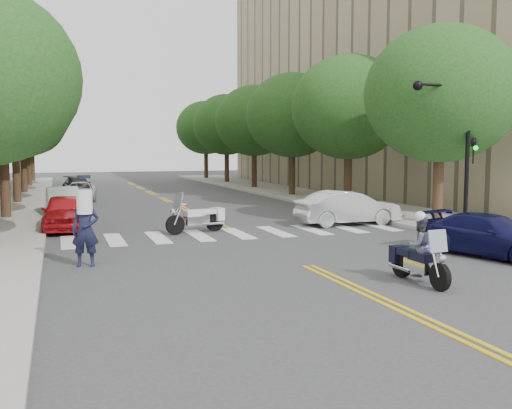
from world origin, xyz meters
name	(u,v)px	position (x,y,z in m)	size (l,w,h in m)	color
ground	(308,266)	(0.00, 0.00, 0.00)	(140.00, 140.00, 0.00)	#38383A
sidewalk_left	(5,203)	(-9.50, 22.00, 0.07)	(5.00, 60.00, 0.15)	#9E9991
sidewalk_right	(301,195)	(9.50, 22.00, 0.07)	(5.00, 60.00, 0.15)	#9E9991
building_right	(463,57)	(26.00, 26.00, 11.00)	(26.00, 44.00, 22.00)	tan
tree_l_1	(1,98)	(-8.80, 14.00, 5.55)	(6.40, 6.40, 8.45)	#382316
tree_l_2	(14,109)	(-8.80, 22.00, 5.55)	(6.40, 6.40, 8.45)	#382316
tree_l_3	(22,117)	(-8.80, 30.00, 5.55)	(6.40, 6.40, 8.45)	#382316
tree_l_4	(27,122)	(-8.80, 38.00, 5.55)	(6.40, 6.40, 8.45)	#382316
tree_l_5	(31,125)	(-8.80, 46.00, 5.55)	(6.40, 6.40, 8.45)	#382316
tree_r_0	(441,94)	(8.80, 6.00, 5.55)	(6.40, 6.40, 8.45)	#382316
tree_r_1	(349,107)	(8.80, 14.00, 5.55)	(6.40, 6.40, 8.45)	#382316
tree_r_2	(292,115)	(8.80, 22.00, 5.55)	(6.40, 6.40, 8.45)	#382316
tree_r_3	(254,121)	(8.80, 30.00, 5.55)	(6.40, 6.40, 8.45)	#382316
tree_r_4	(227,125)	(8.80, 38.00, 5.55)	(6.40, 6.40, 8.45)	#382316
tree_r_5	(206,128)	(8.80, 46.00, 5.55)	(6.40, 6.40, 8.45)	#382316
traffic_signal_pole	(458,137)	(7.72, 3.50, 3.72)	(2.82, 0.42, 6.00)	black
motorcycle_police	(418,251)	(1.71, -2.70, 0.79)	(0.74, 2.17, 1.76)	black
motorcycle_parked	(200,218)	(-1.28, 7.34, 0.57)	(2.47, 1.10, 1.64)	black
officer_standing	(85,230)	(-5.84, 2.00, 1.03)	(0.75, 0.49, 2.05)	#171934
convertible	(348,208)	(5.25, 7.41, 0.74)	(1.57, 4.50, 1.48)	silver
sedan_blue	(491,236)	(5.88, -0.50, 0.64)	(1.79, 4.40, 1.28)	#101143
parked_car_a	(65,212)	(-6.30, 9.78, 0.72)	(1.70, 4.23, 1.44)	red
parked_car_b	(63,201)	(-6.30, 15.08, 0.70)	(1.47, 4.22, 1.39)	#BCBCBC
parked_car_c	(80,191)	(-5.20, 23.29, 0.59)	(1.95, 4.24, 1.18)	#AEB0B6
parked_car_d	(77,186)	(-5.20, 28.50, 0.64)	(1.80, 4.43, 1.28)	black
parked_car_e	(77,185)	(-5.20, 29.50, 0.62)	(1.48, 3.67, 1.25)	gray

